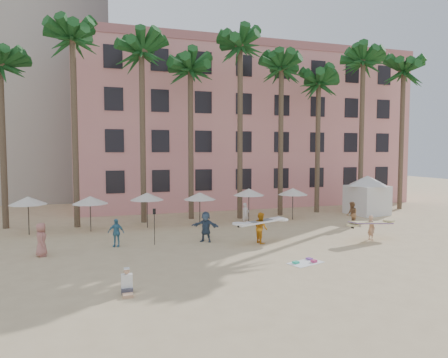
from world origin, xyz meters
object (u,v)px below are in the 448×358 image
Objects in this scene: pink_hotel at (239,131)px; carrier_yellow at (371,226)px; carrier_white at (261,227)px; cabana at (367,192)px.

pink_hotel reaches higher than carrier_yellow.
pink_hotel is 10.28× the size of carrier_yellow.
carrier_yellow is 7.21m from carrier_white.
cabana is 11.05m from carrier_yellow.
pink_hotel is 10.77× the size of carrier_white.
cabana reaches higher than carrier_white.
carrier_yellow is at bearing -125.88° from cabana.
carrier_white reaches higher than carrier_yellow.
cabana is 15.52m from carrier_white.
pink_hotel is at bearing 120.56° from cabana.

